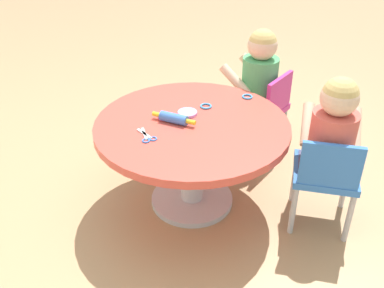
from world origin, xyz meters
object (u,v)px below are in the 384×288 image
at_px(craft_table, 192,141).
at_px(child_chair_right, 262,109).
at_px(rolling_pin, 174,118).
at_px(seated_child_left, 333,130).
at_px(seated_child_right, 259,72).
at_px(child_chair_left, 326,175).
at_px(craft_scissors, 147,137).

relative_size(craft_table, child_chair_right, 1.79).
bearing_deg(craft_table, rolling_pin, 69.49).
bearing_deg(rolling_pin, seated_child_left, -120.57).
height_order(seated_child_right, rolling_pin, seated_child_right).
xyz_separation_m(seated_child_right, rolling_pin, (-0.33, 0.63, -0.02)).
distance_m(craft_table, rolling_pin, 0.16).
bearing_deg(child_chair_left, craft_scissors, 67.65).
bearing_deg(seated_child_right, child_chair_right, -146.95).
relative_size(child_chair_left, craft_scissors, 3.86).
bearing_deg(seated_child_left, craft_table, 58.08).
relative_size(child_chair_left, rolling_pin, 2.99).
bearing_deg(child_chair_left, rolling_pin, 56.37).
distance_m(rolling_pin, craft_scissors, 0.19).
xyz_separation_m(child_chair_left, seated_child_left, (0.03, -0.02, 0.23)).
relative_size(seated_child_right, rolling_pin, 2.85).
bearing_deg(seated_child_left, child_chair_left, 147.63).
xyz_separation_m(child_chair_right, seated_child_right, (0.03, 0.02, 0.23)).
height_order(child_chair_left, child_chair_right, same).
xyz_separation_m(seated_child_right, craft_scissors, (-0.43, 0.79, -0.04)).
height_order(child_chair_right, seated_child_right, seated_child_right).
relative_size(seated_child_left, seated_child_right, 1.00).
height_order(child_chair_left, seated_child_left, seated_child_left).
relative_size(craft_table, child_chair_left, 1.79).
relative_size(craft_table, seated_child_left, 1.89).
bearing_deg(seated_child_left, craft_scissors, 70.29).
bearing_deg(craft_scissors, rolling_pin, -59.67).
height_order(child_chair_right, craft_scissors, child_chair_right).
distance_m(child_chair_left, seated_child_left, 0.23).
bearing_deg(child_chair_left, child_chair_right, -2.67).
bearing_deg(craft_scissors, child_chair_left, -112.35).
bearing_deg(rolling_pin, child_chair_left, -123.63).
height_order(craft_table, rolling_pin, rolling_pin).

